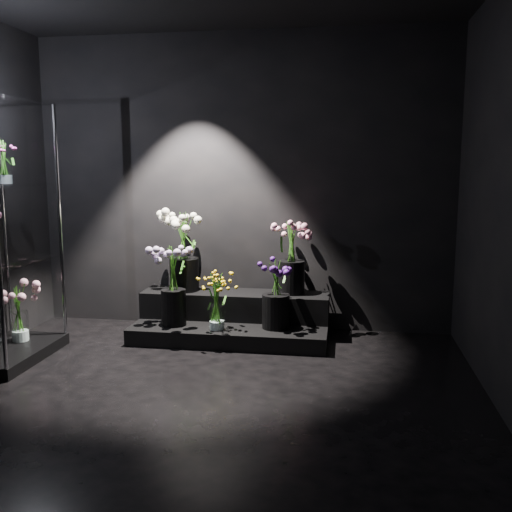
# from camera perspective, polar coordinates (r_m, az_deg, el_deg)

# --- Properties ---
(floor) EXTENTS (4.00, 4.00, 0.00)m
(floor) POSITION_cam_1_polar(r_m,az_deg,el_deg) (3.87, -7.02, -14.97)
(floor) COLOR black
(floor) RESTS_ON ground
(wall_back) EXTENTS (4.00, 0.00, 4.00)m
(wall_back) POSITION_cam_1_polar(r_m,az_deg,el_deg) (5.48, -1.51, 7.27)
(wall_back) COLOR black
(wall_back) RESTS_ON floor
(display_riser) EXTENTS (1.76, 0.78, 0.39)m
(display_riser) POSITION_cam_1_polar(r_m,az_deg,el_deg) (5.33, -2.30, -6.27)
(display_riser) COLOR black
(display_riser) RESTS_ON floor
(display_case) EXTENTS (0.57, 0.94, 2.07)m
(display_case) POSITION_cam_1_polar(r_m,az_deg,el_deg) (4.95, -24.13, 2.08)
(display_case) COLOR black
(display_case) RESTS_ON floor
(bouquet_orange_bells) EXTENTS (0.33, 0.33, 0.49)m
(bouquet_orange_bells) POSITION_cam_1_polar(r_m,az_deg,el_deg) (4.99, -3.96, -4.55)
(bouquet_orange_bells) COLOR white
(bouquet_orange_bells) RESTS_ON display_riser
(bouquet_lilac) EXTENTS (0.46, 0.46, 0.71)m
(bouquet_lilac) POSITION_cam_1_polar(r_m,az_deg,el_deg) (5.15, -8.30, -2.27)
(bouquet_lilac) COLOR black
(bouquet_lilac) RESTS_ON display_riser
(bouquet_purple) EXTENTS (0.39, 0.39, 0.61)m
(bouquet_purple) POSITION_cam_1_polar(r_m,az_deg,el_deg) (5.01, 2.01, -3.56)
(bouquet_purple) COLOR black
(bouquet_purple) RESTS_ON display_riser
(bouquet_cream_roses) EXTENTS (0.45, 0.45, 0.76)m
(bouquet_cream_roses) POSITION_cam_1_polar(r_m,az_deg,el_deg) (5.41, -7.23, 0.99)
(bouquet_cream_roses) COLOR black
(bouquet_cream_roses) RESTS_ON display_riser
(bouquet_pink_roses) EXTENTS (0.44, 0.44, 0.66)m
(bouquet_pink_roses) POSITION_cam_1_polar(r_m,az_deg,el_deg) (5.27, 3.57, 0.22)
(bouquet_pink_roses) COLOR black
(bouquet_pink_roses) RESTS_ON display_riser
(bouquet_case_magenta) EXTENTS (0.29, 0.29, 0.36)m
(bouquet_case_magenta) POSITION_cam_1_polar(r_m,az_deg,el_deg) (5.04, -23.88, 8.77)
(bouquet_case_magenta) COLOR white
(bouquet_case_magenta) RESTS_ON display_case
(bouquet_case_base_pink) EXTENTS (0.37, 0.37, 0.49)m
(bouquet_case_base_pink) POSITION_cam_1_polar(r_m,az_deg,el_deg) (5.22, -22.63, -5.09)
(bouquet_case_base_pink) COLOR white
(bouquet_case_base_pink) RESTS_ON display_case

